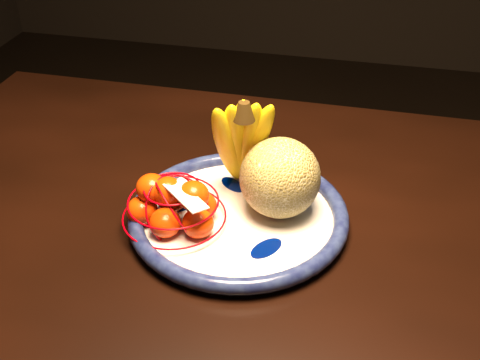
% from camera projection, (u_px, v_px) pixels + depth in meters
% --- Properties ---
extents(dining_table, '(1.42, 0.86, 0.71)m').
position_uv_depth(dining_table, '(301.00, 276.00, 0.90)').
color(dining_table, black).
rests_on(dining_table, ground).
extents(fruit_bowl, '(0.32, 0.32, 0.03)m').
position_uv_depth(fruit_bowl, '(238.00, 216.00, 0.88)').
color(fruit_bowl, white).
rests_on(fruit_bowl, dining_table).
extents(cantaloupe, '(0.12, 0.12, 0.12)m').
position_uv_depth(cantaloupe, '(280.00, 178.00, 0.86)').
color(cantaloupe, olive).
rests_on(cantaloupe, fruit_bowl).
extents(banana_bunch, '(0.11, 0.12, 0.18)m').
position_uv_depth(banana_bunch, '(241.00, 139.00, 0.88)').
color(banana_bunch, yellow).
rests_on(banana_bunch, fruit_bowl).
extents(mandarin_bag, '(0.18, 0.18, 0.09)m').
position_uv_depth(mandarin_bag, '(174.00, 205.00, 0.85)').
color(mandarin_bag, '#EA4204').
rests_on(mandarin_bag, fruit_bowl).
extents(price_tag, '(0.07, 0.07, 0.01)m').
position_uv_depth(price_tag, '(186.00, 196.00, 0.81)').
color(price_tag, white).
rests_on(price_tag, mandarin_bag).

